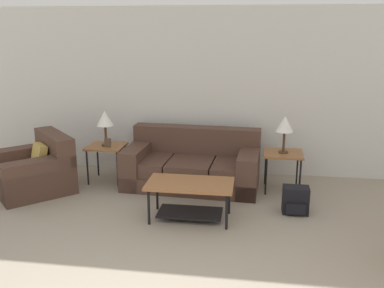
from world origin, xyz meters
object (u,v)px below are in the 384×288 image
at_px(side_table_left, 106,149).
at_px(table_lamp_right, 285,125).
at_px(couch, 193,166).
at_px(side_table_right, 283,156).
at_px(backpack, 296,200).
at_px(table_lamp_left, 105,119).
at_px(coffee_table, 190,192).
at_px(armchair, 35,171).

height_order(side_table_left, table_lamp_right, table_lamp_right).
relative_size(couch, side_table_left, 3.53).
relative_size(side_table_left, side_table_right, 1.00).
xyz_separation_m(side_table_left, backpack, (2.74, -0.79, -0.34)).
bearing_deg(side_table_right, backpack, -80.72).
distance_m(couch, side_table_right, 1.32).
bearing_deg(table_lamp_left, coffee_table, -38.50).
xyz_separation_m(coffee_table, backpack, (1.29, 0.36, -0.18)).
bearing_deg(table_lamp_left, side_table_left, 108.43).
xyz_separation_m(armchair, backpack, (3.64, -0.28, -0.12)).
bearing_deg(side_table_left, side_table_right, 0.00).
xyz_separation_m(side_table_right, table_lamp_right, (0.00, -0.00, 0.46)).
bearing_deg(side_table_left, armchair, -150.51).
distance_m(armchair, side_table_left, 1.06).
relative_size(armchair, side_table_right, 2.51).
relative_size(couch, table_lamp_left, 3.78).
bearing_deg(couch, side_table_left, -178.97).
xyz_separation_m(side_table_left, table_lamp_right, (2.61, -0.00, 0.46)).
distance_m(table_lamp_right, backpack, 1.13).
bearing_deg(side_table_right, coffee_table, -135.19).
bearing_deg(table_lamp_right, armchair, -171.75).
height_order(table_lamp_right, backpack, table_lamp_right).
relative_size(table_lamp_left, backpack, 1.51).
bearing_deg(armchair, couch, 13.56).
bearing_deg(couch, backpack, -29.61).
height_order(armchair, backpack, armchair).
bearing_deg(backpack, table_lamp_right, 99.28).
xyz_separation_m(armchair, side_table_left, (0.90, 0.51, 0.22)).
relative_size(side_table_right, table_lamp_right, 1.07).
height_order(coffee_table, side_table_right, side_table_right).
distance_m(armchair, table_lamp_right, 3.62).
xyz_separation_m(table_lamp_left, backpack, (2.74, -0.79, -0.79)).
relative_size(coffee_table, side_table_left, 1.85).
height_order(side_table_left, backpack, side_table_left).
bearing_deg(table_lamp_right, couch, 178.96).
relative_size(table_lamp_right, backpack, 1.51).
distance_m(side_table_left, backpack, 2.88).
bearing_deg(coffee_table, side_table_left, 141.50).
relative_size(side_table_left, backpack, 1.62).
height_order(couch, backpack, couch).
distance_m(coffee_table, side_table_right, 1.65).
height_order(coffee_table, side_table_left, side_table_left).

